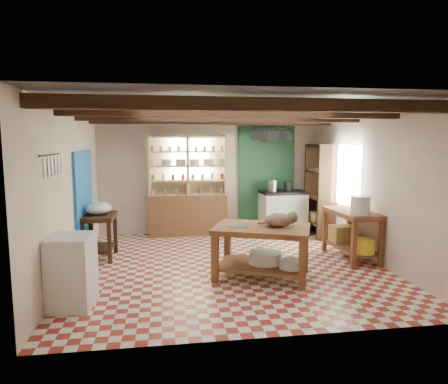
{
  "coord_description": "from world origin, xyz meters",
  "views": [
    {
      "loc": [
        -1.05,
        -6.38,
        2.07
      ],
      "look_at": [
        -0.05,
        0.3,
        1.2
      ],
      "focal_mm": 32.0,
      "sensor_mm": 36.0,
      "label": 1
    }
  ],
  "objects": [
    {
      "name": "pot_rack",
      "position": [
        1.25,
        2.05,
        2.18
      ],
      "size": [
        0.86,
        0.12,
        0.36
      ],
      "primitive_type": "cube",
      "color": "black",
      "rests_on": "ceiling"
    },
    {
      "name": "enamel_bowl",
      "position": [
        -2.2,
        0.75,
        0.9
      ],
      "size": [
        0.45,
        0.45,
        0.22
      ],
      "primitive_type": "ellipsoid",
      "rotation": [
        0.0,
        0.0,
        -0.03
      ],
      "color": "silver",
      "rests_on": "prep_table"
    },
    {
      "name": "wall_left",
      "position": [
        -2.5,
        0.0,
        1.3
      ],
      "size": [
        0.04,
        5.0,
        2.6
      ],
      "primitive_type": "cube",
      "color": "beige",
      "rests_on": "floor"
    },
    {
      "name": "prep_table",
      "position": [
        -2.2,
        0.75,
        0.4
      ],
      "size": [
        0.56,
        0.8,
        0.79
      ],
      "primitive_type": "cube",
      "rotation": [
        0.0,
        0.0,
        -0.03
      ],
      "color": "#382013",
      "rests_on": "floor"
    },
    {
      "name": "kettle_left",
      "position": [
        1.31,
        2.14,
        1.09
      ],
      "size": [
        0.22,
        0.22,
        0.24
      ],
      "primitive_type": "cylinder",
      "rotation": [
        0.0,
        0.0,
        0.05
      ],
      "color": "#A2A1A8",
      "rests_on": "stove"
    },
    {
      "name": "white_bucket",
      "position": [
        2.14,
        -0.28,
        1.02
      ],
      "size": [
        0.32,
        0.32,
        0.31
      ],
      "primitive_type": "cylinder",
      "rotation": [
        0.0,
        0.0,
        0.04
      ],
      "color": "silver",
      "rests_on": "right_counter"
    },
    {
      "name": "basin_small",
      "position": [
        0.77,
        -0.91,
        0.27
      ],
      "size": [
        0.47,
        0.47,
        0.12
      ],
      "primitive_type": "cylinder",
      "rotation": [
        0.0,
        0.0,
        -0.39
      ],
      "color": "silver",
      "rests_on": "work_table"
    },
    {
      "name": "window_right",
      "position": [
        2.48,
        1.0,
        1.4
      ],
      "size": [
        0.02,
        1.3,
        1.2
      ],
      "primitive_type": "cube",
      "color": "silver",
      "rests_on": "wall_right"
    },
    {
      "name": "stove",
      "position": [
        1.56,
        2.15,
        0.48
      ],
      "size": [
        1.01,
        0.71,
        0.96
      ],
      "primitive_type": "cube",
      "rotation": [
        0.0,
        0.0,
        0.05
      ],
      "color": "beige",
      "rests_on": "floor"
    },
    {
      "name": "blue_wall_patch",
      "position": [
        -2.47,
        0.9,
        1.1
      ],
      "size": [
        0.04,
        1.4,
        1.6
      ],
      "primitive_type": "cube",
      "color": "#165CAB",
      "rests_on": "wall_left"
    },
    {
      "name": "wall_right",
      "position": [
        2.5,
        0.0,
        1.3
      ],
      "size": [
        0.04,
        5.0,
        2.6
      ],
      "primitive_type": "cube",
      "color": "beige",
      "rests_on": "floor"
    },
    {
      "name": "wall_front",
      "position": [
        0.0,
        -2.5,
        1.3
      ],
      "size": [
        5.0,
        0.04,
        2.6
      ],
      "primitive_type": "cube",
      "color": "beige",
      "rests_on": "floor"
    },
    {
      "name": "right_counter",
      "position": [
        2.18,
        0.07,
        0.43
      ],
      "size": [
        0.64,
        1.22,
        0.86
      ],
      "primitive_type": "cube",
      "rotation": [
        0.0,
        0.0,
        0.04
      ],
      "color": "brown",
      "rests_on": "floor"
    },
    {
      "name": "yellow_tub",
      "position": [
        2.2,
        -0.38,
        0.35
      ],
      "size": [
        0.34,
        0.34,
        0.24
      ],
      "primitive_type": "cylinder",
      "rotation": [
        0.0,
        0.0,
        0.04
      ],
      "color": "gold",
      "rests_on": "right_counter"
    },
    {
      "name": "utensil_rail",
      "position": [
        -2.44,
        -1.2,
        1.78
      ],
      "size": [
        0.06,
        0.9,
        0.28
      ],
      "primitive_type": "cube",
      "color": "black",
      "rests_on": "wall_left"
    },
    {
      "name": "ceiling_beams",
      "position": [
        0.0,
        0.0,
        2.48
      ],
      "size": [
        5.0,
        3.8,
        0.15
      ],
      "primitive_type": "cube",
      "color": "#382013",
      "rests_on": "ceiling"
    },
    {
      "name": "tall_rack",
      "position": [
        2.28,
        1.8,
        1.0
      ],
      "size": [
        0.4,
        0.86,
        2.0
      ],
      "primitive_type": "cube",
      "color": "#382013",
      "rests_on": "floor"
    },
    {
      "name": "wicker_basket",
      "position": [
        2.17,
        0.37,
        0.38
      ],
      "size": [
        0.44,
        0.36,
        0.3
      ],
      "primitive_type": "cube",
      "rotation": [
        0.0,
        0.0,
        0.04
      ],
      "color": "#A48242",
      "rests_on": "right_counter"
    },
    {
      "name": "cat",
      "position": [
        0.64,
        -0.69,
        0.89
      ],
      "size": [
        0.51,
        0.43,
        0.2
      ],
      "primitive_type": "ellipsoid",
      "rotation": [
        0.0,
        0.0,
        -0.22
      ],
      "color": "#8B6C51",
      "rests_on": "work_table"
    },
    {
      "name": "basin_large",
      "position": [
        0.45,
        -0.62,
        0.3
      ],
      "size": [
        0.65,
        0.65,
        0.17
      ],
      "primitive_type": "cylinder",
      "rotation": [
        0.0,
        0.0,
        -0.39
      ],
      "color": "silver",
      "rests_on": "work_table"
    },
    {
      "name": "floor",
      "position": [
        0.0,
        0.0,
        -0.01
      ],
      "size": [
        5.0,
        5.0,
        0.02
      ],
      "primitive_type": "cube",
      "color": "maroon",
      "rests_on": "ground"
    },
    {
      "name": "white_cabinet",
      "position": [
        -2.22,
        -1.34,
        0.45
      ],
      "size": [
        0.54,
        0.64,
        0.9
      ],
      "primitive_type": "cube",
      "rotation": [
        0.0,
        0.0,
        -0.07
      ],
      "color": "silver",
      "rests_on": "floor"
    },
    {
      "name": "steel_tray",
      "position": [
        0.05,
        -0.56,
        0.8
      ],
      "size": [
        0.42,
        0.42,
        0.02
      ],
      "primitive_type": "cylinder",
      "rotation": [
        0.0,
        0.0,
        -0.39
      ],
      "color": "#A2A1A8",
      "rests_on": "work_table"
    },
    {
      "name": "ceiling",
      "position": [
        0.0,
        0.0,
        2.6
      ],
      "size": [
        5.0,
        5.0,
        0.02
      ],
      "primitive_type": "cube",
      "color": "#49484D",
      "rests_on": "wall_back"
    },
    {
      "name": "wall_back",
      "position": [
        0.0,
        2.5,
        1.3
      ],
      "size": [
        5.0,
        0.04,
        2.6
      ],
      "primitive_type": "cube",
      "color": "beige",
      "rests_on": "floor"
    },
    {
      "name": "shelving_unit",
      "position": [
        -0.55,
        2.31,
        1.1
      ],
      "size": [
        1.7,
        0.34,
        2.2
      ],
      "primitive_type": "cube",
      "color": "#D9B27D",
      "rests_on": "floor"
    },
    {
      "name": "work_table",
      "position": [
        0.39,
        -0.64,
        0.4
      ],
      "size": [
        1.65,
        1.4,
        0.79
      ],
      "primitive_type": "cube",
      "rotation": [
        0.0,
        0.0,
        -0.39
      ],
      "color": "brown",
      "rests_on": "floor"
    },
    {
      "name": "green_wall_patch",
      "position": [
        1.25,
        2.47,
        1.25
      ],
      "size": [
        1.3,
        0.04,
        2.3
      ],
      "primitive_type": "cube",
      "color": "#1C482C",
      "rests_on": "wall_back"
    },
    {
      "name": "window_back",
      "position": [
        -0.5,
        2.48,
        1.7
      ],
      "size": [
        0.9,
        0.02,
        0.8
      ],
      "primitive_type": "cube",
      "color": "silver",
      "rests_on": "wall_back"
    },
    {
      "name": "kettle_right",
      "position": [
        1.66,
        2.15,
        1.07
      ],
      "size": [
        0.17,
        0.17,
        0.21
      ],
      "primitive_type": "cylinder",
      "rotation": [
        0.0,
        0.0,
        0.05
      ],
      "color": "black",
      "rests_on": "stove"
    }
  ]
}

